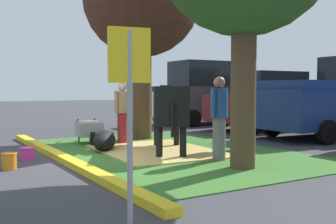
{
  "coord_description": "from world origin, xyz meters",
  "views": [
    {
      "loc": [
        7.82,
        -3.22,
        1.45
      ],
      "look_at": [
        -0.31,
        1.63,
        0.9
      ],
      "focal_mm": 44.09,
      "sensor_mm": 36.0,
      "label": 1
    }
  ],
  "objects_px": {
    "person_handler": "(219,116)",
    "person_visitor_near": "(237,115)",
    "cow_holstein": "(168,105)",
    "bucket_pink": "(27,153)",
    "calf_lying": "(105,141)",
    "person_visitor_far": "(122,111)",
    "sedan_blue": "(269,101)",
    "parking_sign": "(130,87)",
    "suv_dark_grey": "(211,93)",
    "wheelbarrow": "(89,129)",
    "bucket_orange": "(9,161)"
  },
  "relations": [
    {
      "from": "person_visitor_near",
      "to": "parking_sign",
      "type": "distance_m",
      "value": 5.66
    },
    {
      "from": "cow_holstein",
      "to": "person_visitor_far",
      "type": "height_order",
      "value": "person_visitor_far"
    },
    {
      "from": "person_visitor_far",
      "to": "sedan_blue",
      "type": "distance_m",
      "value": 6.07
    },
    {
      "from": "person_handler",
      "to": "person_visitor_near",
      "type": "xyz_separation_m",
      "value": [
        -0.82,
        1.16,
        -0.06
      ]
    },
    {
      "from": "cow_holstein",
      "to": "suv_dark_grey",
      "type": "height_order",
      "value": "suv_dark_grey"
    },
    {
      "from": "cow_holstein",
      "to": "person_visitor_near",
      "type": "height_order",
      "value": "person_visitor_near"
    },
    {
      "from": "wheelbarrow",
      "to": "bucket_pink",
      "type": "distance_m",
      "value": 2.52
    },
    {
      "from": "calf_lying",
      "to": "suv_dark_grey",
      "type": "relative_size",
      "value": 0.27
    },
    {
      "from": "suv_dark_grey",
      "to": "sedan_blue",
      "type": "height_order",
      "value": "suv_dark_grey"
    },
    {
      "from": "person_visitor_far",
      "to": "sedan_blue",
      "type": "height_order",
      "value": "sedan_blue"
    },
    {
      "from": "cow_holstein",
      "to": "bucket_pink",
      "type": "relative_size",
      "value": 9.38
    },
    {
      "from": "cow_holstein",
      "to": "bucket_pink",
      "type": "bearing_deg",
      "value": -99.46
    },
    {
      "from": "person_handler",
      "to": "person_visitor_near",
      "type": "bearing_deg",
      "value": 125.17
    },
    {
      "from": "person_visitor_far",
      "to": "suv_dark_grey",
      "type": "relative_size",
      "value": 0.34
    },
    {
      "from": "cow_holstein",
      "to": "bucket_pink",
      "type": "distance_m",
      "value": 3.2
    },
    {
      "from": "cow_holstein",
      "to": "suv_dark_grey",
      "type": "relative_size",
      "value": 0.63
    },
    {
      "from": "parking_sign",
      "to": "bucket_pink",
      "type": "relative_size",
      "value": 6.62
    },
    {
      "from": "person_handler",
      "to": "suv_dark_grey",
      "type": "bearing_deg",
      "value": 144.2
    },
    {
      "from": "cow_holstein",
      "to": "wheelbarrow",
      "type": "bearing_deg",
      "value": -152.44
    },
    {
      "from": "calf_lying",
      "to": "suv_dark_grey",
      "type": "bearing_deg",
      "value": 125.62
    },
    {
      "from": "person_visitor_far",
      "to": "bucket_pink",
      "type": "height_order",
      "value": "person_visitor_far"
    },
    {
      "from": "person_visitor_far",
      "to": "parking_sign",
      "type": "xyz_separation_m",
      "value": [
        5.89,
        -2.6,
        0.61
      ]
    },
    {
      "from": "suv_dark_grey",
      "to": "calf_lying",
      "type": "bearing_deg",
      "value": -54.38
    },
    {
      "from": "calf_lying",
      "to": "suv_dark_grey",
      "type": "distance_m",
      "value": 8.16
    },
    {
      "from": "parking_sign",
      "to": "sedan_blue",
      "type": "bearing_deg",
      "value": 128.18
    },
    {
      "from": "cow_holstein",
      "to": "calf_lying",
      "type": "xyz_separation_m",
      "value": [
        -0.83,
        -1.21,
        -0.83
      ]
    },
    {
      "from": "bucket_pink",
      "to": "bucket_orange",
      "type": "distance_m",
      "value": 0.95
    },
    {
      "from": "calf_lying",
      "to": "wheelbarrow",
      "type": "distance_m",
      "value": 1.31
    },
    {
      "from": "cow_holstein",
      "to": "calf_lying",
      "type": "relative_size",
      "value": 2.3
    },
    {
      "from": "bucket_orange",
      "to": "sedan_blue",
      "type": "bearing_deg",
      "value": 107.36
    },
    {
      "from": "suv_dark_grey",
      "to": "parking_sign",
      "type": "bearing_deg",
      "value": -40.52
    },
    {
      "from": "person_handler",
      "to": "person_visitor_far",
      "type": "relative_size",
      "value": 1.06
    },
    {
      "from": "bucket_pink",
      "to": "calf_lying",
      "type": "bearing_deg",
      "value": 100.37
    },
    {
      "from": "cow_holstein",
      "to": "parking_sign",
      "type": "relative_size",
      "value": 1.42
    },
    {
      "from": "parking_sign",
      "to": "bucket_orange",
      "type": "height_order",
      "value": "parking_sign"
    },
    {
      "from": "person_visitor_far",
      "to": "bucket_orange",
      "type": "height_order",
      "value": "person_visitor_far"
    },
    {
      "from": "parking_sign",
      "to": "bucket_pink",
      "type": "xyz_separation_m",
      "value": [
        -4.74,
        -0.02,
        -1.32
      ]
    },
    {
      "from": "cow_holstein",
      "to": "person_visitor_far",
      "type": "bearing_deg",
      "value": -166.77
    },
    {
      "from": "parking_sign",
      "to": "suv_dark_grey",
      "type": "height_order",
      "value": "suv_dark_grey"
    },
    {
      "from": "person_visitor_far",
      "to": "person_handler",
      "type": "bearing_deg",
      "value": 11.31
    },
    {
      "from": "bucket_orange",
      "to": "calf_lying",
      "type": "bearing_deg",
      "value": 116.66
    },
    {
      "from": "bucket_pink",
      "to": "sedan_blue",
      "type": "height_order",
      "value": "sedan_blue"
    },
    {
      "from": "cow_holstein",
      "to": "wheelbarrow",
      "type": "relative_size",
      "value": 1.8
    },
    {
      "from": "bucket_orange",
      "to": "sedan_blue",
      "type": "height_order",
      "value": "sedan_blue"
    },
    {
      "from": "person_handler",
      "to": "wheelbarrow",
      "type": "relative_size",
      "value": 1.03
    },
    {
      "from": "parking_sign",
      "to": "person_handler",
      "type": "bearing_deg",
      "value": 129.65
    },
    {
      "from": "bucket_pink",
      "to": "parking_sign",
      "type": "bearing_deg",
      "value": 0.29
    },
    {
      "from": "person_visitor_far",
      "to": "wheelbarrow",
      "type": "xyz_separation_m",
      "value": [
        -0.48,
        -0.72,
        -0.46
      ]
    },
    {
      "from": "suv_dark_grey",
      "to": "cow_holstein",
      "type": "bearing_deg",
      "value": -44.04
    },
    {
      "from": "calf_lying",
      "to": "person_handler",
      "type": "relative_size",
      "value": 0.76
    }
  ]
}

